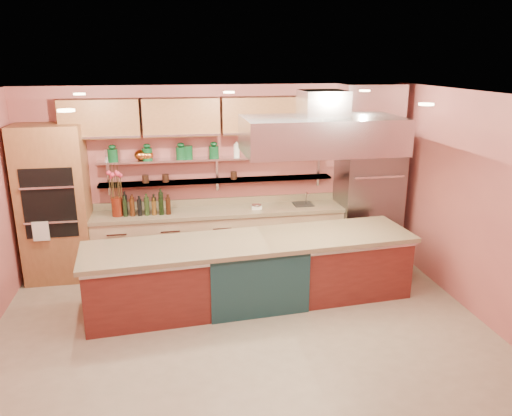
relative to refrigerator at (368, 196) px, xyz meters
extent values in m
cube|color=gray|center=(-2.35, -2.14, -1.06)|extent=(6.00, 5.00, 0.02)
cube|color=black|center=(-2.35, -2.14, 1.75)|extent=(6.00, 5.00, 0.02)
cube|color=#B85D57|center=(-2.35, 0.36, 0.35)|extent=(6.00, 0.04, 2.80)
cube|color=#B85D57|center=(-2.35, -4.64, 0.35)|extent=(6.00, 0.04, 2.80)
cube|color=#B85D57|center=(0.65, -2.14, 0.35)|extent=(0.04, 5.00, 2.80)
cube|color=#955D36|center=(-4.80, 0.04, 0.10)|extent=(0.95, 0.64, 2.30)
cube|color=slate|center=(0.00, 0.00, 0.00)|extent=(0.95, 0.72, 2.10)
cube|color=tan|center=(-2.40, 0.06, -0.58)|extent=(3.84, 0.64, 0.93)
cube|color=silver|center=(-2.40, 0.23, 0.30)|extent=(3.60, 0.26, 0.03)
cube|color=silver|center=(-2.40, 0.23, 0.65)|extent=(3.60, 0.26, 0.03)
cube|color=#955D36|center=(-2.35, 0.18, 1.30)|extent=(4.60, 0.36, 0.55)
cube|color=silver|center=(-1.21, -1.25, 1.20)|extent=(2.00, 1.00, 0.45)
cube|color=#FFE5A5|center=(-2.35, -1.94, 1.72)|extent=(4.00, 2.80, 0.02)
cube|color=maroon|center=(-2.11, -1.25, -0.60)|extent=(4.33, 1.26, 0.89)
cylinder|color=#5B1A0D|center=(-3.93, 0.01, 0.02)|extent=(0.20, 0.20, 0.28)
cube|color=black|center=(-3.49, 0.01, 0.00)|extent=(0.78, 0.45, 0.24)
cube|color=silver|center=(-1.83, 0.01, -0.08)|extent=(0.19, 0.17, 0.09)
cylinder|color=silver|center=(-1.00, 0.11, -0.02)|extent=(0.03, 0.03, 0.20)
ellipsoid|color=#C26B2C|center=(-3.55, 0.23, 0.74)|extent=(0.24, 0.24, 0.16)
cylinder|color=#0D411E|center=(-2.85, 0.23, 0.76)|extent=(0.21, 0.21, 0.20)
camera|label=1|loc=(-3.14, -7.31, 2.14)|focal=35.00mm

